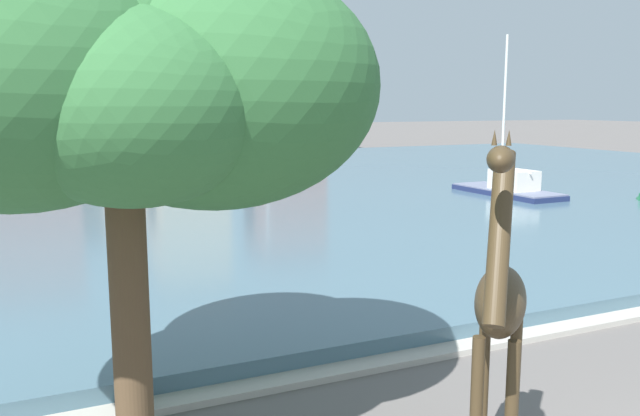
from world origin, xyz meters
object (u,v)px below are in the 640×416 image
object	(u,v)px
shade_tree	(123,79)
sailboat_red	(265,164)
sailboat_navy	(501,191)
giraffe_statue	(500,311)
mooring_bollard	(136,402)

from	to	relation	value
shade_tree	sailboat_red	bearing A→B (deg)	67.62
sailboat_red	sailboat_navy	size ratio (longest dim) A/B	1.10
sailboat_red	sailboat_navy	bearing A→B (deg)	-75.49
sailboat_navy	shade_tree	distance (m)	25.82
giraffe_statue	sailboat_red	bearing A→B (deg)	74.03
shade_tree	mooring_bollard	bearing A→B (deg)	83.27
giraffe_statue	sailboat_red	size ratio (longest dim) A/B	0.51
sailboat_navy	shade_tree	size ratio (longest dim) A/B	1.21
giraffe_statue	sailboat_red	distance (m)	39.39
giraffe_statue	sailboat_red	xyz separation A→B (m)	(10.82, 37.83, -1.78)
shade_tree	sailboat_navy	bearing A→B (deg)	39.60
giraffe_statue	sailboat_navy	distance (m)	24.43
sailboat_red	mooring_bollard	distance (m)	37.13
sailboat_navy	mooring_bollard	xyz separation A→B (m)	(-19.45, -14.92, -0.29)
sailboat_navy	sailboat_red	bearing A→B (deg)	104.51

